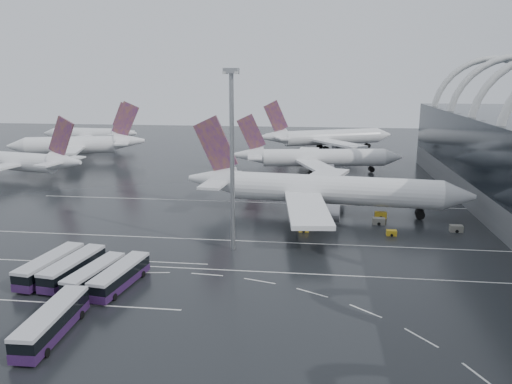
# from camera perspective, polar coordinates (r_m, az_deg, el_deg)

# --- Properties ---
(ground) EXTENTS (420.00, 420.00, 0.00)m
(ground) POSITION_cam_1_polar(r_m,az_deg,el_deg) (79.88, 1.57, -8.58)
(ground) COLOR black
(ground) RESTS_ON ground
(lane_marking_near) EXTENTS (120.00, 0.25, 0.01)m
(lane_marking_near) POSITION_cam_1_polar(r_m,az_deg,el_deg) (78.03, 1.43, -9.13)
(lane_marking_near) COLOR white
(lane_marking_near) RESTS_ON ground
(lane_marking_mid) EXTENTS (120.00, 0.25, 0.01)m
(lane_marking_mid) POSITION_cam_1_polar(r_m,az_deg,el_deg) (91.07, 2.28, -5.75)
(lane_marking_mid) COLOR white
(lane_marking_mid) RESTS_ON ground
(lane_marking_far) EXTENTS (120.00, 0.25, 0.01)m
(lane_marking_far) POSITION_cam_1_polar(r_m,az_deg,el_deg) (117.80, 3.40, -1.28)
(lane_marking_far) COLOR white
(lane_marking_far) RESTS_ON ground
(bus_bay_line_south) EXTENTS (28.00, 0.25, 0.01)m
(bus_bay_line_south) POSITION_cam_1_polar(r_m,az_deg,el_deg) (71.96, -19.58, -11.99)
(bus_bay_line_south) COLOR white
(bus_bay_line_south) RESTS_ON ground
(bus_bay_line_north) EXTENTS (28.00, 0.25, 0.01)m
(bus_bay_line_north) POSITION_cam_1_polar(r_m,az_deg,el_deg) (85.33, -14.84, -7.57)
(bus_bay_line_north) COLOR white
(bus_bay_line_north) RESTS_ON ground
(airliner_main) EXTENTS (61.77, 53.89, 20.91)m
(airliner_main) POSITION_cam_1_polar(r_m,az_deg,el_deg) (108.86, 7.27, 0.23)
(airliner_main) COLOR white
(airliner_main) RESTS_ON ground
(airliner_gate_b) EXTENTS (51.97, 46.27, 18.05)m
(airliner_gate_b) POSITION_cam_1_polar(r_m,az_deg,el_deg) (153.74, 6.76, 3.87)
(airliner_gate_b) COLOR white
(airliner_gate_b) RESTS_ON ground
(airliner_gate_c) EXTENTS (53.35, 48.74, 19.96)m
(airliner_gate_c) POSITION_cam_1_polar(r_m,az_deg,el_deg) (199.18, 7.96, 6.16)
(airliner_gate_c) COLOR white
(airliner_gate_c) RESTS_ON ground
(jet_remote_west) EXTENTS (42.45, 34.36, 18.51)m
(jet_remote_west) POSITION_cam_1_polar(r_m,az_deg,el_deg) (159.77, -25.20, 3.13)
(jet_remote_west) COLOR white
(jet_remote_west) RESTS_ON ground
(jet_remote_mid) EXTENTS (46.39, 37.65, 20.37)m
(jet_remote_mid) POSITION_cam_1_polar(r_m,az_deg,el_deg) (186.11, -19.50, 5.09)
(jet_remote_mid) COLOR white
(jet_remote_mid) RESTS_ON ground
(jet_remote_far) EXTENTS (42.23, 34.03, 18.39)m
(jet_remote_far) POSITION_cam_1_polar(r_m,az_deg,el_deg) (220.54, -18.33, 6.25)
(jet_remote_far) COLOR white
(jet_remote_far) RESTS_ON ground
(bus_row_near_a) EXTENTS (4.72, 13.63, 3.29)m
(bus_row_near_a) POSITION_cam_1_polar(r_m,az_deg,el_deg) (81.60, -22.46, -7.80)
(bus_row_near_a) COLOR #261239
(bus_row_near_a) RESTS_ON ground
(bus_row_near_b) EXTENTS (4.74, 13.40, 3.23)m
(bus_row_near_b) POSITION_cam_1_polar(r_m,az_deg,el_deg) (79.70, -20.16, -8.13)
(bus_row_near_b) COLOR #261239
(bus_row_near_b) RESTS_ON ground
(bus_row_near_c) EXTENTS (4.79, 12.49, 3.00)m
(bus_row_near_c) POSITION_cam_1_polar(r_m,az_deg,el_deg) (76.32, -17.97, -9.02)
(bus_row_near_c) COLOR #261239
(bus_row_near_c) RESTS_ON ground
(bus_row_near_d) EXTENTS (4.61, 13.05, 3.14)m
(bus_row_near_d) POSITION_cam_1_polar(r_m,az_deg,el_deg) (74.79, -15.26, -9.23)
(bus_row_near_d) COLOR #261239
(bus_row_near_d) RESTS_ON ground
(bus_row_far_b) EXTENTS (3.53, 13.65, 3.34)m
(bus_row_far_b) POSITION_cam_1_polar(r_m,az_deg,el_deg) (64.39, -22.28, -13.55)
(bus_row_far_b) COLOR #261239
(bus_row_far_b) RESTS_ON ground
(floodlight_mast) EXTENTS (2.36, 2.36, 30.73)m
(floodlight_mast) POSITION_cam_1_polar(r_m,az_deg,el_deg) (83.14, -2.77, 6.10)
(floodlight_mast) COLOR gray
(floodlight_mast) RESTS_ON ground
(gse_cart_belly_a) EXTENTS (1.89, 1.12, 1.03)m
(gse_cart_belly_a) POSITION_cam_1_polar(r_m,az_deg,el_deg) (97.95, 15.22, -4.52)
(gse_cart_belly_a) COLOR gold
(gse_cart_belly_a) RESTS_ON ground
(gse_cart_belly_b) EXTENTS (2.46, 1.45, 1.34)m
(gse_cart_belly_b) POSITION_cam_1_polar(r_m,az_deg,el_deg) (104.30, 13.84, -3.24)
(gse_cart_belly_b) COLOR slate
(gse_cart_belly_b) RESTS_ON ground
(gse_cart_belly_c) EXTENTS (1.95, 1.15, 1.06)m
(gse_cart_belly_c) POSITION_cam_1_polar(r_m,az_deg,el_deg) (97.20, 5.48, -4.22)
(gse_cart_belly_c) COLOR gold
(gse_cart_belly_c) RESTS_ON ground
(gse_cart_belly_d) EXTENTS (2.38, 1.40, 1.30)m
(gse_cart_belly_d) POSITION_cam_1_polar(r_m,az_deg,el_deg) (104.15, 21.91, -3.89)
(gse_cart_belly_d) COLOR slate
(gse_cart_belly_d) RESTS_ON ground
(gse_cart_belly_e) EXTENTS (2.40, 1.42, 1.31)m
(gse_cart_belly_e) POSITION_cam_1_polar(r_m,az_deg,el_deg) (108.81, 14.05, -2.57)
(gse_cart_belly_e) COLOR gold
(gse_cart_belly_e) RESTS_ON ground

